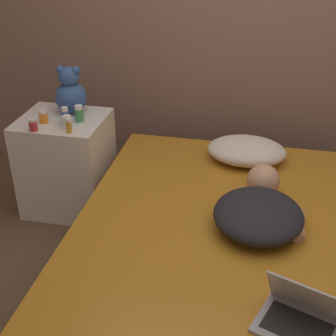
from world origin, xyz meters
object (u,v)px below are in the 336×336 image
at_px(pillow, 247,151).
at_px(bottle_orange, 43,117).
at_px(laptop, 300,316).
at_px(bottle_amber, 69,126).
at_px(teddy_bear, 70,93).
at_px(bottle_blue, 65,116).
at_px(bottle_white, 67,122).
at_px(bottle_red, 33,125).
at_px(bottle_green, 79,114).
at_px(person_lying, 260,209).

bearing_deg(pillow, bottle_orange, -170.46).
height_order(laptop, bottle_amber, bottle_amber).
xyz_separation_m(teddy_bear, bottle_blue, (0.03, -0.18, -0.08)).
xyz_separation_m(pillow, bottle_white, (-1.05, -0.24, 0.20)).
relative_size(bottle_red, bottle_orange, 0.91).
bearing_deg(bottle_orange, bottle_green, 18.32).
relative_size(person_lying, bottle_red, 8.56).
distance_m(bottle_white, bottle_blue, 0.07).
bearing_deg(teddy_bear, bottle_red, -109.98).
relative_size(pillow, bottle_orange, 5.84).
relative_size(bottle_blue, bottle_green, 1.03).
bearing_deg(bottle_amber, bottle_red, -175.32).
height_order(bottle_amber, bottle_red, bottle_amber).
xyz_separation_m(teddy_bear, bottle_orange, (-0.11, -0.19, -0.09)).
height_order(laptop, teddy_bear, teddy_bear).
bearing_deg(bottle_red, bottle_green, 41.34).
height_order(person_lying, bottle_orange, bottle_orange).
distance_m(person_lying, bottle_red, 1.38).
xyz_separation_m(laptop, bottle_amber, (-1.29, 0.97, 0.23)).
bearing_deg(bottle_blue, bottle_amber, -59.13).
height_order(teddy_bear, bottle_white, teddy_bear).
height_order(laptop, bottle_green, bottle_green).
relative_size(bottle_orange, bottle_white, 1.08).
bearing_deg(laptop, teddy_bear, 158.50).
relative_size(person_lying, bottle_orange, 7.81).
bearing_deg(person_lying, laptop, -72.41).
xyz_separation_m(bottle_amber, bottle_red, (-0.21, -0.02, -0.01)).
bearing_deg(pillow, person_lying, -80.74).
bearing_deg(pillow, laptop, -77.66).
height_order(pillow, bottle_green, bottle_green).
relative_size(pillow, bottle_amber, 5.42).
bearing_deg(person_lying, bottle_white, 163.29).
xyz_separation_m(teddy_bear, bottle_amber, (0.10, -0.30, -0.09)).
bearing_deg(bottle_orange, bottle_red, -93.93).
xyz_separation_m(teddy_bear, bottle_red, (-0.11, -0.31, -0.09)).
xyz_separation_m(bottle_red, bottle_blue, (0.14, 0.14, 0.01)).
bearing_deg(bottle_blue, bottle_red, -136.69).
height_order(bottle_amber, bottle_blue, bottle_blue).
xyz_separation_m(pillow, bottle_red, (-1.23, -0.32, 0.20)).
bearing_deg(bottle_white, person_lying, -18.95).
bearing_deg(laptop, bottle_red, 168.44).
relative_size(person_lying, bottle_amber, 7.26).
xyz_separation_m(bottle_amber, bottle_orange, (-0.21, 0.10, -0.00)).
distance_m(pillow, bottle_orange, 1.25).
relative_size(pillow, bottle_white, 6.31).
bearing_deg(bottle_red, bottle_blue, 43.31).
bearing_deg(bottle_red, bottle_orange, 86.07).
bearing_deg(bottle_green, bottle_blue, -143.23).
bearing_deg(teddy_bear, person_lying, -27.30).
bearing_deg(bottle_red, laptop, -32.35).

